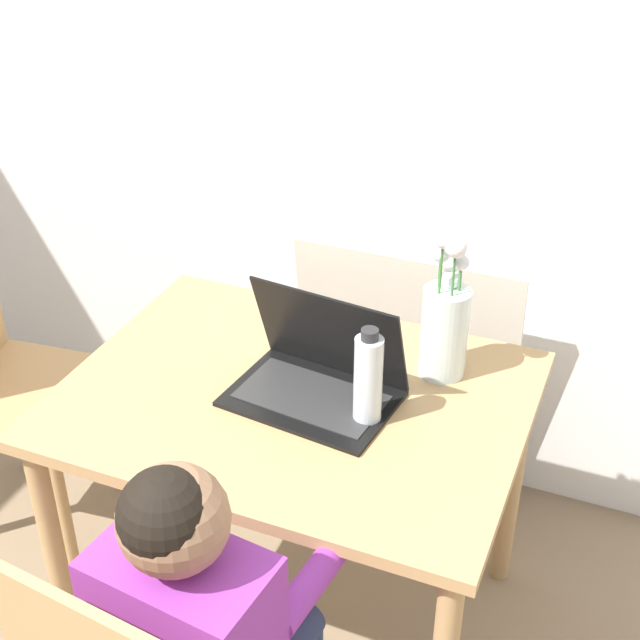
{
  "coord_description": "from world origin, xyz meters",
  "views": [
    {
      "loc": [
        0.78,
        0.01,
        1.89
      ],
      "look_at": [
        0.16,
        1.52,
        0.9
      ],
      "focal_mm": 50.0,
      "sensor_mm": 36.0,
      "label": 1
    }
  ],
  "objects_px": {
    "laptop": "(319,372)",
    "flower_vase": "(445,323)",
    "water_bottle": "(368,379)",
    "person_seated": "(207,621)",
    "chair_spare": "(3,376)"
  },
  "relations": [
    {
      "from": "laptop",
      "to": "flower_vase",
      "type": "xyz_separation_m",
      "value": [
        0.23,
        0.18,
        0.08
      ]
    },
    {
      "from": "flower_vase",
      "to": "water_bottle",
      "type": "distance_m",
      "value": 0.26
    },
    {
      "from": "person_seated",
      "to": "laptop",
      "type": "height_order",
      "value": "person_seated"
    },
    {
      "from": "person_seated",
      "to": "water_bottle",
      "type": "xyz_separation_m",
      "value": [
        0.09,
        0.55,
        0.18
      ]
    },
    {
      "from": "chair_spare",
      "to": "person_seated",
      "type": "height_order",
      "value": "person_seated"
    },
    {
      "from": "chair_spare",
      "to": "flower_vase",
      "type": "bearing_deg",
      "value": -89.0
    },
    {
      "from": "chair_spare",
      "to": "laptop",
      "type": "height_order",
      "value": "laptop"
    },
    {
      "from": "chair_spare",
      "to": "water_bottle",
      "type": "relative_size",
      "value": 4.05
    },
    {
      "from": "flower_vase",
      "to": "water_bottle",
      "type": "relative_size",
      "value": 1.57
    },
    {
      "from": "person_seated",
      "to": "water_bottle",
      "type": "distance_m",
      "value": 0.58
    },
    {
      "from": "laptop",
      "to": "water_bottle",
      "type": "bearing_deg",
      "value": -16.24
    },
    {
      "from": "laptop",
      "to": "chair_spare",
      "type": "bearing_deg",
      "value": -175.62
    },
    {
      "from": "laptop",
      "to": "water_bottle",
      "type": "distance_m",
      "value": 0.15
    },
    {
      "from": "chair_spare",
      "to": "flower_vase",
      "type": "height_order",
      "value": "flower_vase"
    },
    {
      "from": "chair_spare",
      "to": "water_bottle",
      "type": "xyz_separation_m",
      "value": [
        1.09,
        -0.09,
        0.35
      ]
    }
  ]
}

